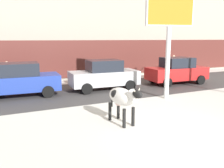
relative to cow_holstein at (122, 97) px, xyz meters
The scene contains 9 objects.
ground_plane 2.34m from the cow_holstein, 56.34° to the right, with size 120.00×120.00×0.00m, color silver.
road_strip 5.94m from the cow_holstein, 78.43° to the left, with size 60.00×5.60×0.01m, color #423F3F.
cow_holstein is the anchor object (origin of this frame).
billboard 5.66m from the cow_holstein, 30.88° to the left, with size 2.51×0.72×5.56m.
car_blue_sedan 6.89m from the cow_holstein, 115.69° to the left, with size 4.30×2.19×1.84m.
car_silver_sedan 6.15m from the cow_holstein, 72.27° to the left, with size 4.30×2.19×1.84m.
car_red_sedan 9.06m from the cow_holstein, 36.98° to the left, with size 4.30×2.19×1.84m.
pedestrian_near_billboard 9.38m from the cow_holstein, 111.82° to the left, with size 0.36×0.24×1.73m.
pedestrian_by_cars 13.01m from the cow_holstein, 42.04° to the left, with size 0.36×0.24×1.73m.
Camera 1 is at (-5.21, -5.81, 3.13)m, focal length 38.55 mm.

